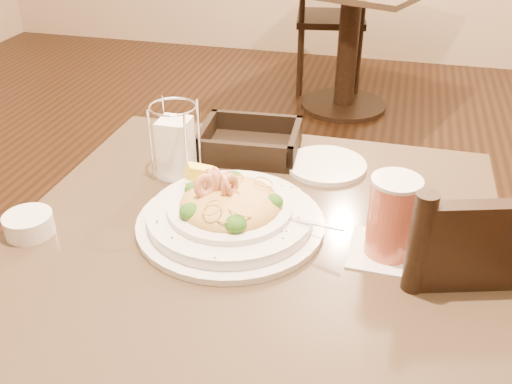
% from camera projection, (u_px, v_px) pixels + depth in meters
% --- Properties ---
extents(main_table, '(0.90, 0.90, 0.75)m').
position_uv_depth(main_table, '(254.00, 329.00, 1.17)').
color(main_table, black).
rests_on(main_table, ground).
extents(background_table, '(1.16, 1.16, 0.75)m').
position_uv_depth(background_table, '(350.00, 23.00, 3.26)').
color(background_table, black).
rests_on(background_table, ground).
extents(dining_chair_near, '(0.53, 0.53, 0.93)m').
position_uv_depth(dining_chair_near, '(462.00, 339.00, 1.17)').
color(dining_chair_near, black).
rests_on(dining_chair_near, ground).
extents(dining_chair_far, '(0.48, 0.48, 0.93)m').
position_uv_depth(dining_chair_far, '(331.00, 13.00, 3.53)').
color(dining_chair_far, black).
rests_on(dining_chair_far, ground).
extents(pasta_bowl, '(0.39, 0.35, 0.11)m').
position_uv_depth(pasta_bowl, '(230.00, 211.00, 1.06)').
color(pasta_bowl, white).
rests_on(pasta_bowl, main_table).
extents(drink_glass, '(0.13, 0.13, 0.15)m').
position_uv_depth(drink_glass, '(392.00, 218.00, 0.96)').
color(drink_glass, white).
rests_on(drink_glass, main_table).
extents(bread_basket, '(0.24, 0.20, 0.06)m').
position_uv_depth(bread_basket, '(250.00, 144.00, 1.33)').
color(bread_basket, black).
rests_on(bread_basket, main_table).
extents(napkin_caddy, '(0.10, 0.10, 0.16)m').
position_uv_depth(napkin_caddy, '(176.00, 145.00, 1.21)').
color(napkin_caddy, silver).
rests_on(napkin_caddy, main_table).
extents(side_plate, '(0.24, 0.24, 0.01)m').
position_uv_depth(side_plate, '(326.00, 165.00, 1.27)').
color(side_plate, white).
rests_on(side_plate, main_table).
extents(butter_ramekin, '(0.09, 0.09, 0.04)m').
position_uv_depth(butter_ramekin, '(29.00, 224.00, 1.04)').
color(butter_ramekin, white).
rests_on(butter_ramekin, main_table).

